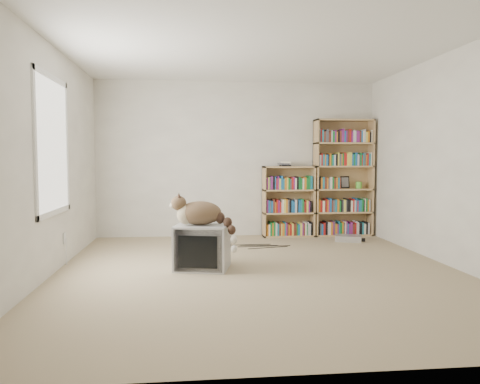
{
  "coord_description": "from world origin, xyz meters",
  "views": [
    {
      "loc": [
        -0.75,
        -5.07,
        1.25
      ],
      "look_at": [
        -0.11,
        1.0,
        0.82
      ],
      "focal_mm": 35.0,
      "sensor_mm": 36.0,
      "label": 1
    }
  ],
  "objects": [
    {
      "name": "wall_outlet",
      "position": [
        -2.24,
        0.57,
        0.32
      ],
      "size": [
        0.01,
        0.08,
        0.13
      ],
      "primitive_type": "cube",
      "color": "silver",
      "rests_on": "wall_left"
    },
    {
      "name": "green_mug",
      "position": [
        1.99,
        2.34,
        0.83
      ],
      "size": [
        0.1,
        0.1,
        0.11
      ],
      "primitive_type": "cylinder",
      "color": "#5ECA39",
      "rests_on": "bookcase_tall"
    },
    {
      "name": "framed_print",
      "position": [
        1.79,
        2.44,
        0.87
      ],
      "size": [
        0.15,
        0.05,
        0.2
      ],
      "primitive_type": "cube",
      "rotation": [
        -0.17,
        0.0,
        0.0
      ],
      "color": "black",
      "rests_on": "bookcase_tall"
    },
    {
      "name": "bookcase_short",
      "position": [
        0.82,
        2.36,
        0.52
      ],
      "size": [
        0.83,
        0.3,
        1.14
      ],
      "color": "tan",
      "rests_on": "floor"
    },
    {
      "name": "floor_cables",
      "position": [
        -0.08,
        1.5,
        0.0
      ],
      "size": [
        1.2,
        0.7,
        0.01
      ],
      "primitive_type": null,
      "color": "black",
      "rests_on": "floor"
    },
    {
      "name": "ceiling",
      "position": [
        0.0,
        0.0,
        2.5
      ],
      "size": [
        4.5,
        5.0,
        0.02
      ],
      "primitive_type": "cube",
      "color": "white",
      "rests_on": "wall_back"
    },
    {
      "name": "crt_tv",
      "position": [
        -0.62,
        0.22,
        0.25
      ],
      "size": [
        0.68,
        0.64,
        0.51
      ],
      "rotation": [
        0.0,
        0.0,
        -0.22
      ],
      "color": "#A6A6A8",
      "rests_on": "floor"
    },
    {
      "name": "dvd_player",
      "position": [
        1.64,
        1.79,
        0.04
      ],
      "size": [
        0.46,
        0.39,
        0.09
      ],
      "primitive_type": "cube",
      "rotation": [
        0.0,
        0.0,
        -0.33
      ],
      "color": "silver",
      "rests_on": "floor"
    },
    {
      "name": "wall_right",
      "position": [
        2.25,
        0.0,
        1.25
      ],
      "size": [
        0.02,
        5.0,
        2.5
      ],
      "primitive_type": "cube",
      "color": "white",
      "rests_on": "floor"
    },
    {
      "name": "wall_front",
      "position": [
        0.0,
        -2.5,
        1.25
      ],
      "size": [
        4.5,
        0.02,
        2.5
      ],
      "primitive_type": "cube",
      "color": "white",
      "rests_on": "floor"
    },
    {
      "name": "wall_left",
      "position": [
        -2.25,
        0.0,
        1.25
      ],
      "size": [
        0.02,
        5.0,
        2.5
      ],
      "primitive_type": "cube",
      "color": "white",
      "rests_on": "floor"
    },
    {
      "name": "floor",
      "position": [
        0.0,
        0.0,
        0.0
      ],
      "size": [
        4.5,
        5.0,
        0.01
      ],
      "primitive_type": "cube",
      "color": "tan",
      "rests_on": "ground"
    },
    {
      "name": "book_stack",
      "position": [
        0.75,
        2.33,
        1.18
      ],
      "size": [
        0.18,
        0.24,
        0.08
      ],
      "primitive_type": "cube",
      "color": "#AE1817",
      "rests_on": "bookcase_short"
    },
    {
      "name": "wall_back",
      "position": [
        0.0,
        2.5,
        1.25
      ],
      "size": [
        4.5,
        0.02,
        2.5
      ],
      "primitive_type": "cube",
      "color": "white",
      "rests_on": "floor"
    },
    {
      "name": "bookcase_tall",
      "position": [
        1.73,
        2.36,
        0.9
      ],
      "size": [
        0.95,
        0.3,
        1.89
      ],
      "color": "tan",
      "rests_on": "floor"
    },
    {
      "name": "window",
      "position": [
        -2.24,
        0.2,
        1.4
      ],
      "size": [
        0.02,
        1.22,
        1.52
      ],
      "primitive_type": "cube",
      "color": "white",
      "rests_on": "wall_left"
    },
    {
      "name": "cat",
      "position": [
        -0.6,
        0.17,
        0.61
      ],
      "size": [
        0.74,
        0.53,
        0.59
      ],
      "rotation": [
        0.0,
        0.0,
        0.06
      ],
      "color": "#342515",
      "rests_on": "crt_tv"
    }
  ]
}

